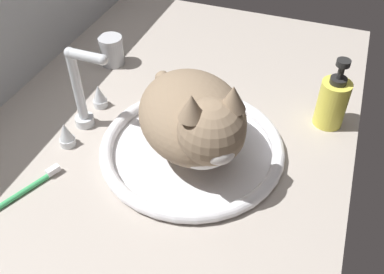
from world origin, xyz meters
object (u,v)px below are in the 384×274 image
at_px(faucet, 82,98).
at_px(cat, 196,120).
at_px(soap_pump_bottle, 332,102).
at_px(sink_basin, 192,148).
at_px(metal_jar, 112,51).
at_px(toothbrush, 17,195).

xyz_separation_m(faucet, cat, (-0.02, -0.25, 0.03)).
distance_m(cat, soap_pump_bottle, 0.31).
distance_m(sink_basin, metal_jar, 0.38).
bearing_deg(metal_jar, toothbrush, -174.40).
xyz_separation_m(faucet, soap_pump_bottle, (0.18, -0.48, -0.02)).
relative_size(cat, metal_jar, 4.48).
xyz_separation_m(metal_jar, toothbrush, (-0.45, -0.04, -0.03)).
distance_m(faucet, cat, 0.25).
xyz_separation_m(faucet, toothbrush, (-0.22, 0.02, -0.07)).
distance_m(soap_pump_bottle, toothbrush, 0.65).
xyz_separation_m(sink_basin, cat, (-0.02, -0.01, 0.09)).
bearing_deg(metal_jar, cat, -128.49).
height_order(sink_basin, cat, cat).
relative_size(faucet, soap_pump_bottle, 1.19).
relative_size(sink_basin, toothbrush, 2.04).
xyz_separation_m(sink_basin, metal_jar, (0.23, 0.30, 0.03)).
bearing_deg(faucet, toothbrush, 175.34).
relative_size(sink_basin, cat, 1.11).
bearing_deg(soap_pump_bottle, toothbrush, 128.97).
relative_size(cat, soap_pump_bottle, 2.10).
bearing_deg(soap_pump_bottle, cat, 131.27).
bearing_deg(cat, sink_basin, 39.15).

